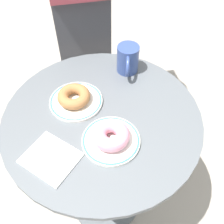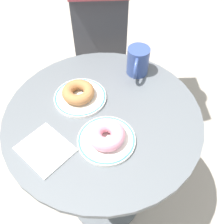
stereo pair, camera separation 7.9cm
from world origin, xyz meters
name	(u,v)px [view 1 (the left image)]	position (x,y,z in m)	size (l,w,h in m)	color
ground_plane	(106,199)	(0.00, 0.00, -0.01)	(7.00, 7.00, 0.02)	#9E9389
cafe_table	(104,153)	(0.00, 0.00, 0.47)	(0.64, 0.64, 0.70)	#565B60
plate_left	(76,101)	(-0.10, -0.04, 0.71)	(0.18, 0.18, 0.01)	white
plate_right	(111,140)	(0.10, -0.03, 0.71)	(0.17, 0.17, 0.01)	white
donut_cinnamon	(74,96)	(-0.10, -0.04, 0.73)	(0.11, 0.11, 0.04)	#A36B3D
donut_pink_frosted	(111,135)	(0.10, -0.03, 0.74)	(0.11, 0.11, 0.04)	pink
paper_napkin	(51,158)	(0.05, -0.21, 0.71)	(0.15, 0.12, 0.01)	white
coffee_mug	(128,60)	(-0.12, 0.20, 0.76)	(0.11, 0.10, 0.10)	#334784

